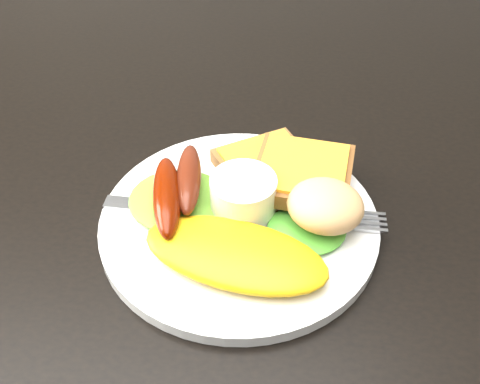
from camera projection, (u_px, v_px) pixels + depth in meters
The scene contains 12 objects.
dining_table at pixel (185, 171), 0.57m from camera, with size 1.20×0.80×0.04m, color black.
plate at pixel (239, 222), 0.48m from camera, with size 0.24×0.24×0.01m, color white.
lettuce_left at pixel (179, 200), 0.49m from camera, with size 0.09×0.08×0.01m, color #52831B.
lettuce_right at pixel (307, 229), 0.46m from camera, with size 0.07×0.06×0.01m, color green.
omelette at pixel (235, 254), 0.43m from camera, with size 0.15×0.07×0.02m, color yellow.
sausage_a at pixel (167, 196), 0.47m from camera, with size 0.02×0.10×0.02m, color #610902.
sausage_b at pixel (189, 178), 0.48m from camera, with size 0.02×0.09×0.02m, color #5D1C0F.
ramekin at pixel (243, 195), 0.47m from camera, with size 0.06×0.06×0.03m, color white.
toast_a at pixel (268, 168), 0.51m from camera, with size 0.08×0.08×0.01m, color brown.
toast_b at pixel (303, 174), 0.49m from camera, with size 0.08×0.08×0.01m, color brown.
potato_salad at pixel (325, 206), 0.45m from camera, with size 0.06×0.06×0.03m, color beige.
fork at pixel (207, 212), 0.48m from camera, with size 0.18×0.01×0.00m, color #ADAFB7.
Camera 1 is at (0.09, -0.43, 1.10)m, focal length 42.00 mm.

